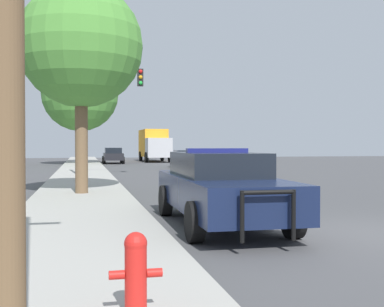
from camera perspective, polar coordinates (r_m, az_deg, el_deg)
ground_plane at (r=9.79m, az=18.88°, el=-8.91°), size 110.00×110.00×0.00m
sidewalk_left at (r=8.36m, az=-12.96°, el=-10.14°), size 3.00×110.00×0.13m
police_car at (r=10.12m, az=3.30°, el=-3.90°), size 2.10×5.42×1.61m
fire_hydrant at (r=4.54m, az=-6.69°, el=-13.64°), size 0.49×0.21×0.76m
traffic_light at (r=25.35m, az=-10.47°, el=6.47°), size 3.40×0.35×5.68m
car_background_oncoming at (r=34.43m, az=-0.72°, el=-0.57°), size 2.15×4.75×1.29m
car_background_distant at (r=43.66m, az=-9.34°, el=-0.20°), size 1.92×4.06×1.41m
box_truck at (r=48.29m, az=-4.53°, el=1.10°), size 2.53×7.64×3.20m
tree_sidewalk_near at (r=16.15m, az=-13.01°, el=12.27°), size 3.96×3.96×6.71m
tree_sidewalk_far at (r=41.22m, az=-13.12°, el=6.97°), size 6.30×6.30×8.98m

